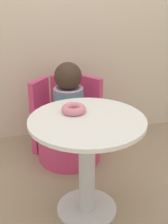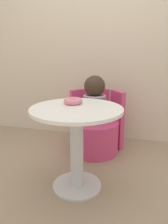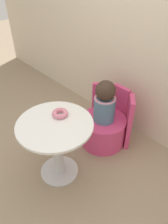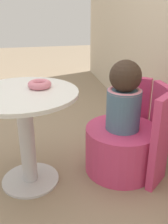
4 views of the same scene
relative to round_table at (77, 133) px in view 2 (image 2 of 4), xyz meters
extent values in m
plane|color=gray|center=(-0.01, 0.04, -0.47)|extent=(12.00, 12.00, 0.00)
cube|color=beige|center=(-0.01, 1.17, 0.73)|extent=(6.00, 0.06, 2.40)
cylinder|color=silver|center=(0.00, 0.00, -0.46)|extent=(0.40, 0.40, 0.02)
cylinder|color=silver|center=(0.00, 0.00, -0.14)|extent=(0.10, 0.10, 0.62)
cylinder|color=white|center=(0.00, 0.00, 0.18)|extent=(0.69, 0.69, 0.02)
cylinder|color=#D13D70|center=(-0.01, 0.67, -0.30)|extent=(0.52, 0.52, 0.34)
cube|color=#D13D70|center=(-0.01, 0.95, -0.14)|extent=(0.22, 0.05, 0.65)
cube|color=#D13D70|center=(0.21, 0.85, -0.14)|extent=(0.18, 0.20, 0.65)
cube|color=#D13D70|center=(-0.23, 0.85, -0.14)|extent=(0.18, 0.20, 0.65)
cylinder|color=slate|center=(-0.01, 0.67, 0.02)|extent=(0.24, 0.24, 0.28)
torus|color=pink|center=(-0.01, 0.67, 0.15)|extent=(0.24, 0.24, 0.04)
sphere|color=#38281E|center=(-0.01, 0.67, 0.25)|extent=(0.22, 0.22, 0.22)
torus|color=pink|center=(-0.06, 0.11, 0.22)|extent=(0.15, 0.15, 0.05)
camera|label=1|loc=(-0.34, -1.60, 0.96)|focal=50.00mm
camera|label=2|loc=(0.46, -1.49, 0.60)|focal=35.00mm
camera|label=3|loc=(1.26, -0.81, 1.44)|focal=35.00mm
camera|label=4|loc=(1.57, 0.05, 0.71)|focal=42.00mm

